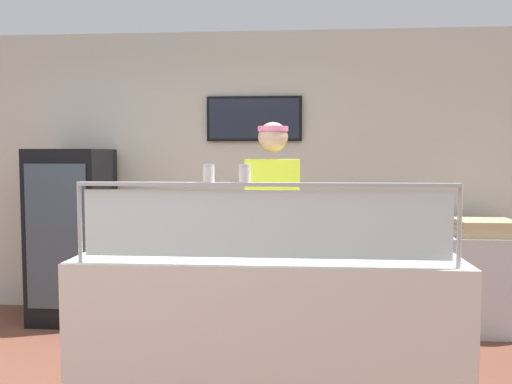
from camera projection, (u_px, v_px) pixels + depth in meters
ground_plane at (273, 371)px, 3.89m from camera, size 12.00×12.00×0.00m
shop_rear_unit at (281, 172)px, 5.30m from camera, size 6.60×0.13×2.70m
serving_counter at (268, 334)px, 3.23m from camera, size 2.20×0.74×0.95m
sneeze_guard at (264, 213)px, 2.87m from camera, size 2.02×0.06×0.44m
pizza_tray at (249, 248)px, 3.32m from camera, size 0.40×0.40×0.04m
pizza_server at (250, 245)px, 3.30m from camera, size 0.10×0.29×0.01m
parmesan_shaker at (209, 174)px, 2.88m from camera, size 0.06×0.06×0.10m
pepper_flake_shaker at (245, 175)px, 2.87m from camera, size 0.06×0.06×0.09m
worker_figure at (273, 229)px, 3.88m from camera, size 0.41×0.50×1.76m
drink_fridge at (72, 235)px, 5.05m from camera, size 0.64×0.67×1.58m
prep_shelf at (481, 283)px, 4.74m from camera, size 0.70×0.55×0.84m
pizza_box_stack at (483, 227)px, 4.71m from camera, size 0.50×0.48×0.13m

